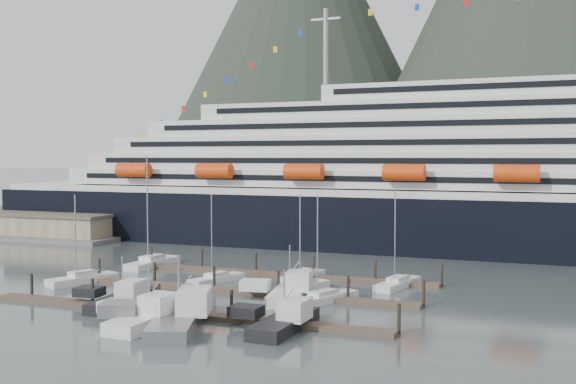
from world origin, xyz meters
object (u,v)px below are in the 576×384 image
sailboat_c (304,287)px  trawler_c (177,316)px  trawler_d (283,321)px  cruise_ship (539,186)px  sailboat_b (217,280)px  sailboat_d (323,299)px  trawler_b (148,317)px  sailboat_g (398,284)px  warehouse (35,226)px  sailboat_a (83,280)px  trawler_a (121,299)px  trawler_e (289,292)px  sailboat_f (303,277)px  sailboat_e (152,264)px

sailboat_c → trawler_c: size_ratio=0.80×
sailboat_c → trawler_d: (4.91, -19.09, 0.45)m
cruise_ship → sailboat_b: bearing=-130.7°
sailboat_d → trawler_b: 21.34m
sailboat_b → sailboat_g: (23.68, 5.91, 0.01)m
cruise_ship → warehouse: size_ratio=4.57×
cruise_ship → trawler_b: (-35.38, -69.94, -11.14)m
sailboat_a → trawler_a: bearing=-104.0°
trawler_c → trawler_b: bearing=87.1°
sailboat_g → trawler_e: (-10.47, -12.51, 0.51)m
sailboat_f → cruise_ship: bearing=-26.5°
sailboat_b → trawler_c: 23.67m
trawler_c → sailboat_a: bearing=36.1°
warehouse → trawler_b: size_ratio=4.18×
sailboat_d → trawler_d: size_ratio=1.18×
sailboat_d → trawler_b: size_ratio=1.20×
trawler_d → trawler_e: 14.03m
trawler_a → trawler_c: trawler_c is taller
cruise_ship → sailboat_a: cruise_ship is taller
sailboat_f → sailboat_g: sailboat_g is taller
trawler_b → sailboat_e: bearing=35.1°
trawler_a → sailboat_d: bearing=-69.5°
sailboat_e → sailboat_g: bearing=-91.1°
cruise_ship → trawler_a: bearing=-124.5°
sailboat_b → trawler_a: (-3.48, -16.75, 0.43)m
sailboat_f → trawler_b: sailboat_f is taller
warehouse → sailboat_c: 82.53m
sailboat_e → trawler_b: bearing=-145.2°
trawler_b → sailboat_b: bearing=13.5°
sailboat_d → trawler_a: size_ratio=1.12×
trawler_d → trawler_e: bearing=20.8°
sailboat_c → sailboat_d: 7.34m
sailboat_c → trawler_b: 24.19m
sailboat_c → sailboat_f: sailboat_c is taller
sailboat_f → trawler_c: size_ratio=0.73×
sailboat_e → trawler_d: 43.68m
sailboat_c → trawler_d: sailboat_c is taller
trawler_b → warehouse: bearing=51.9°
warehouse → sailboat_e: bearing=-28.7°
sailboat_a → sailboat_d: (34.18, 0.72, -0.02)m
sailboat_e → trawler_c: sailboat_e is taller
trawler_b → trawler_e: 18.90m
cruise_ship → sailboat_g: (-16.29, -40.60, -11.62)m
sailboat_b → trawler_e: (13.21, -6.60, 0.52)m
sailboat_c → sailboat_d: bearing=-125.1°
cruise_ship → sailboat_f: size_ratio=17.95×
sailboat_e → trawler_c: 38.34m
warehouse → trawler_c: (69.43, -56.06, -1.26)m
trawler_b → sailboat_d: bearing=-35.0°
sailboat_a → trawler_d: size_ratio=1.12×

